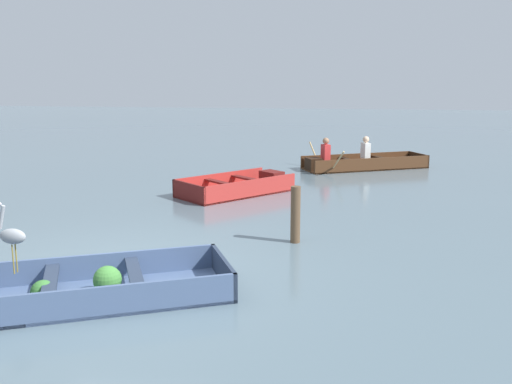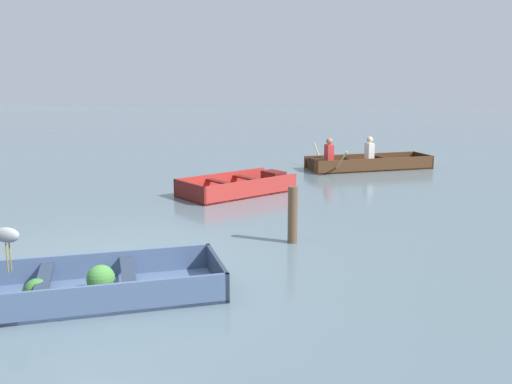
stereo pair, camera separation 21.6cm
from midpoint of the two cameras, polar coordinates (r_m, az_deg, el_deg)
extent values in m
plane|color=slate|center=(8.02, -14.83, -7.90)|extent=(80.00, 80.00, 0.00)
cube|color=#475B7F|center=(7.23, -16.69, -10.02)|extent=(3.45, 2.52, 0.04)
cube|color=#475B7F|center=(6.60, -16.76, -10.61)|extent=(2.93, 1.43, 0.36)
cube|color=#475B7F|center=(7.74, -16.76, -7.29)|extent=(2.93, 1.43, 0.36)
cube|color=#273246|center=(7.31, -4.14, -7.93)|extent=(0.59, 1.16, 0.36)
cube|color=#273246|center=(7.16, -20.70, -8.33)|extent=(0.64, 1.12, 0.04)
cube|color=#273246|center=(7.15, -12.90, -7.90)|extent=(0.64, 1.12, 0.04)
sphere|color=#387533|center=(7.11, -21.36, -9.32)|extent=(0.28, 0.28, 0.28)
sphere|color=#428438|center=(7.18, -15.48, -8.47)|extent=(0.34, 0.34, 0.34)
cube|color=#AD2D28|center=(12.88, -2.56, -0.10)|extent=(2.57, 2.72, 0.04)
cube|color=#AD2D28|center=(13.29, -4.07, 1.04)|extent=(1.71, 1.98, 0.40)
cube|color=#AD2D28|center=(12.41, -0.95, 0.31)|extent=(1.71, 1.98, 0.40)
cube|color=maroon|center=(12.13, -7.26, -0.04)|extent=(0.94, 0.81, 0.40)
cube|color=maroon|center=(13.53, 1.12, 1.34)|extent=(0.64, 0.62, 0.36)
cube|color=maroon|center=(13.06, -1.24, 1.33)|extent=(0.93, 0.83, 0.04)
cube|color=maroon|center=(12.60, -3.95, 0.92)|extent=(0.93, 0.83, 0.04)
cube|color=#4C2D19|center=(16.67, 10.47, 2.39)|extent=(3.65, 2.54, 0.04)
cube|color=#4C2D19|center=(16.21, 11.32, 2.70)|extent=(3.20, 1.65, 0.37)
cube|color=#4C2D19|center=(17.08, 9.70, 3.20)|extent=(3.20, 1.65, 0.37)
cube|color=black|center=(17.54, 15.57, 3.16)|extent=(0.52, 0.96, 0.37)
cube|color=black|center=(15.95, 5.40, 2.80)|extent=(0.53, 0.58, 0.33)
cube|color=black|center=(16.39, 8.85, 3.21)|extent=(0.57, 0.92, 0.04)
cube|color=black|center=(16.89, 12.10, 3.33)|extent=(0.57, 0.92, 0.04)
cube|color=white|center=(16.60, 10.53, 4.09)|extent=(0.29, 0.33, 0.44)
sphere|color=beige|center=(16.56, 10.57, 5.19)|extent=(0.18, 0.18, 0.18)
cube|color=red|center=(16.05, 6.59, 3.96)|extent=(0.29, 0.33, 0.44)
sphere|color=#9E7051|center=(16.01, 6.62, 5.10)|extent=(0.18, 0.18, 0.18)
cylinder|color=tan|center=(15.32, 7.85, 3.20)|extent=(0.33, 0.59, 0.55)
cylinder|color=tan|center=(16.81, 5.43, 3.99)|extent=(0.33, 0.59, 0.55)
cylinder|color=olive|center=(7.16, -23.92, -6.18)|extent=(0.02, 0.02, 0.35)
cylinder|color=olive|center=(7.21, -23.65, -6.05)|extent=(0.02, 0.02, 0.35)
ellipsoid|color=#93999E|center=(7.12, -23.96, -4.08)|extent=(0.32, 0.15, 0.18)
cylinder|color=#93999E|center=(7.13, -24.89, -2.29)|extent=(0.12, 0.05, 0.28)
cylinder|color=brown|center=(9.06, 3.28, -2.27)|extent=(0.16, 0.16, 0.91)
camera|label=1|loc=(0.11, -90.55, -0.11)|focal=40.00mm
camera|label=2|loc=(0.11, 89.45, 0.11)|focal=40.00mm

